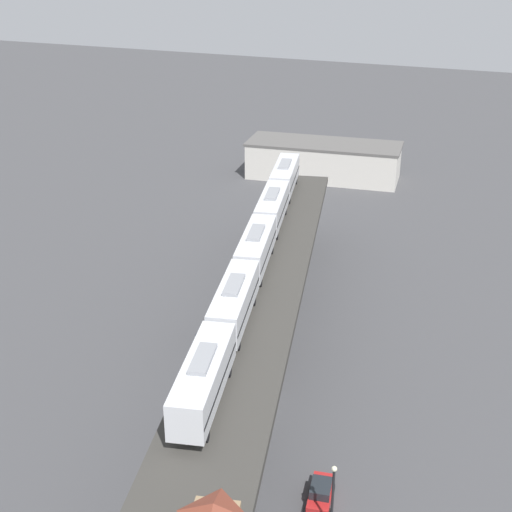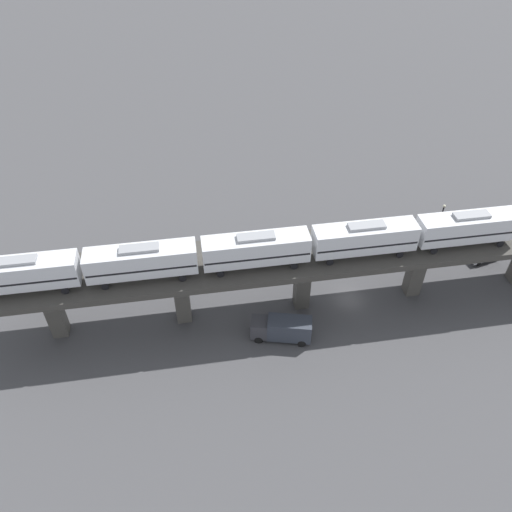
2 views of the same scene
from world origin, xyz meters
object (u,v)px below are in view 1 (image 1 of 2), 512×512
(warehouse_building, at_px, (323,160))
(subway_train, at_px, (256,247))
(street_car_red, at_px, (321,493))
(delivery_truck, at_px, (220,333))
(street_lamp, at_px, (333,496))

(warehouse_building, bearing_deg, subway_train, -80.67)
(street_car_red, bearing_deg, subway_train, 123.11)
(delivery_truck, bearing_deg, street_car_red, -47.08)
(street_car_red, xyz_separation_m, warehouse_building, (-24.19, 81.43, 2.47))
(subway_train, bearing_deg, street_car_red, -56.89)
(subway_train, distance_m, street_lamp, 31.13)
(street_lamp, bearing_deg, delivery_truck, 131.08)
(subway_train, bearing_deg, warehouse_building, 99.33)
(street_car_red, bearing_deg, delivery_truck, 132.92)
(subway_train, distance_m, warehouse_building, 60.57)
(delivery_truck, height_order, street_lamp, street_lamp)
(street_lamp, distance_m, warehouse_building, 88.67)
(subway_train, relative_size, street_lamp, 8.87)
(subway_train, height_order, street_car_red, subway_train)
(street_car_red, height_order, street_lamp, street_lamp)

